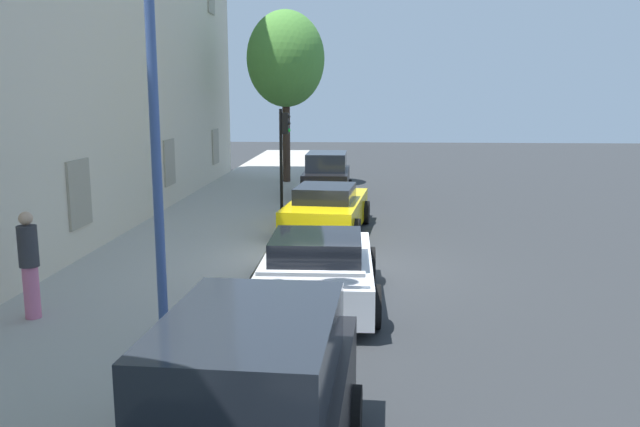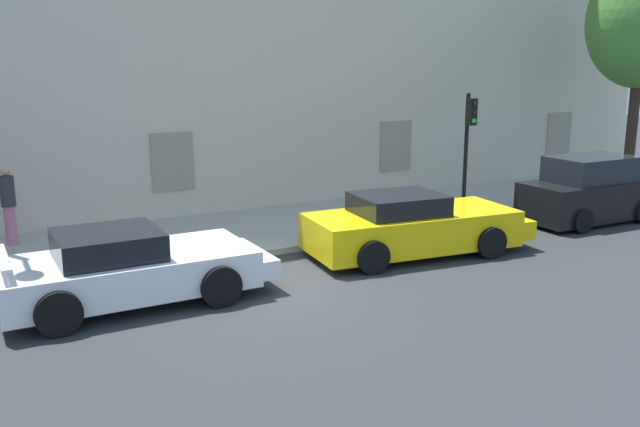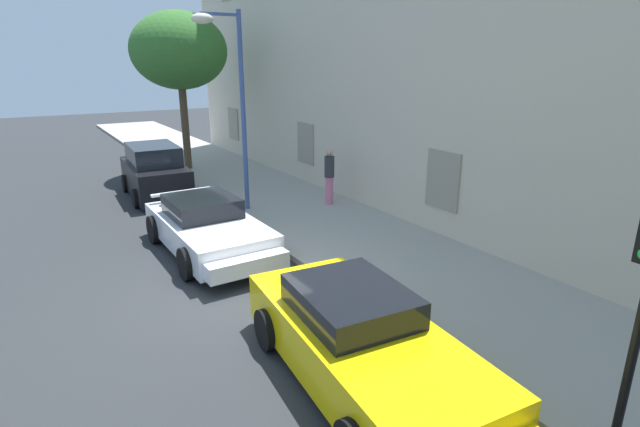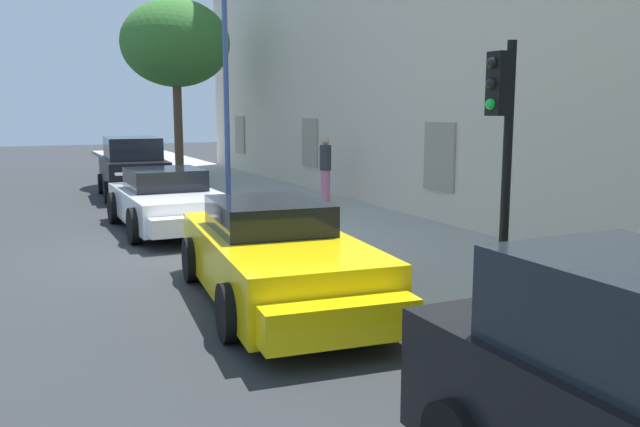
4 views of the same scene
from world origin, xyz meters
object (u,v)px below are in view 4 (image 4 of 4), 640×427
at_px(traffic_light, 502,138).
at_px(street_lamp, 210,51).
at_px(hatchback_distant, 133,170).
at_px(pedestrian_admiring, 325,168).
at_px(sportscar_yellow_flank, 278,260).
at_px(sportscar_red_lead, 170,203).
at_px(tree_near_kerb, 176,44).

xyz_separation_m(traffic_light, street_lamp, (-11.33, 0.07, 1.77)).
xyz_separation_m(hatchback_distant, traffic_light, (14.83, 1.39, 1.52)).
height_order(traffic_light, pedestrian_admiring, traffic_light).
bearing_deg(sportscar_yellow_flank, sportscar_red_lead, -179.09).
bearing_deg(traffic_light, tree_near_kerb, 177.46).
relative_size(hatchback_distant, traffic_light, 1.22).
bearing_deg(hatchback_distant, tree_near_kerb, 146.74).
xyz_separation_m(sportscar_red_lead, sportscar_yellow_flank, (6.16, 0.10, 0.00)).
xyz_separation_m(sportscar_yellow_flank, street_lamp, (-8.73, 1.60, 3.50)).
relative_size(sportscar_yellow_flank, pedestrian_admiring, 2.90).
relative_size(traffic_light, street_lamp, 0.56).
xyz_separation_m(sportscar_yellow_flank, hatchback_distant, (-12.22, 0.14, 0.21)).
xyz_separation_m(sportscar_yellow_flank, traffic_light, (2.61, 1.53, 1.73)).
xyz_separation_m(traffic_light, pedestrian_admiring, (-10.44, 2.95, -1.28)).
height_order(sportscar_yellow_flank, traffic_light, traffic_light).
xyz_separation_m(sportscar_red_lead, traffic_light, (8.76, 1.63, 1.73)).
height_order(street_lamp, pedestrian_admiring, street_lamp).
distance_m(tree_near_kerb, traffic_light, 18.37).
xyz_separation_m(hatchback_distant, tree_near_kerb, (-3.35, 2.19, 4.09)).
distance_m(sportscar_red_lead, sportscar_yellow_flank, 6.16).
bearing_deg(sportscar_red_lead, street_lamp, 146.48).
distance_m(street_lamp, pedestrian_admiring, 4.28).
bearing_deg(tree_near_kerb, pedestrian_admiring, 15.47).
height_order(traffic_light, street_lamp, street_lamp).
distance_m(tree_near_kerb, street_lamp, 6.93).
bearing_deg(sportscar_red_lead, traffic_light, 10.52).
bearing_deg(street_lamp, traffic_light, -0.38).
bearing_deg(hatchback_distant, traffic_light, 5.35).
bearing_deg(sportscar_red_lead, hatchback_distant, 177.75).
relative_size(tree_near_kerb, street_lamp, 1.10).
distance_m(traffic_light, pedestrian_admiring, 10.92).
bearing_deg(street_lamp, pedestrian_admiring, 72.70).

